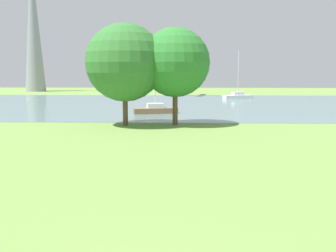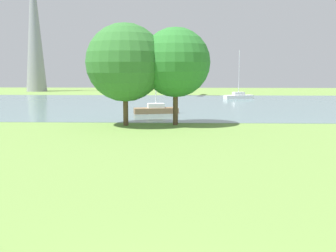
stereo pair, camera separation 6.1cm
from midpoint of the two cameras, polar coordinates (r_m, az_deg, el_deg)
name	(u,v)px [view 1 (the left image)]	position (r m, az deg, el deg)	size (l,w,h in m)	color
ground_plane	(169,137)	(29.61, 0.04, -1.58)	(160.00, 160.00, 0.00)	olive
water_surface	(175,104)	(57.41, 0.97, 2.99)	(140.00, 40.00, 0.02)	slate
sailboat_brown	(155,109)	(45.59, -1.78, 2.31)	(5.01, 2.54, 6.75)	brown
sailboat_white	(238,96)	(69.14, 9.54, 4.09)	(5.03, 3.01, 7.87)	white
tree_mid_shore	(125,62)	(35.85, -6.03, 8.67)	(6.67, 6.67, 8.74)	brown
tree_east_far	(175,62)	(36.02, 0.94, 8.72)	(5.99, 5.99, 8.41)	brown
electricity_pylon	(33,23)	(96.57, -18.06, 13.34)	(6.40, 4.40, 29.48)	gray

